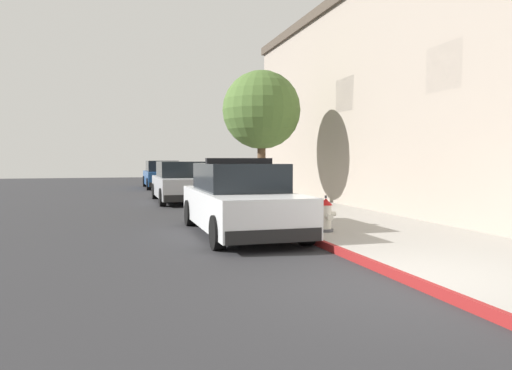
# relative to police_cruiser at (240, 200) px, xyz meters

# --- Properties ---
(ground_plane) EXTENTS (32.76, 60.00, 0.20)m
(ground_plane) POSITION_rel_police_cruiser_xyz_m (-3.12, 4.82, -0.84)
(ground_plane) COLOR #2B2B2D
(sidewalk_pavement) EXTENTS (3.55, 60.00, 0.14)m
(sidewalk_pavement) POSITION_rel_police_cruiser_xyz_m (2.88, 4.82, -0.67)
(sidewalk_pavement) COLOR #9E9991
(sidewalk_pavement) RESTS_ON ground
(curb_painted_edge) EXTENTS (0.08, 60.00, 0.14)m
(curb_painted_edge) POSITION_rel_police_cruiser_xyz_m (1.06, 4.82, -0.67)
(curb_painted_edge) COLOR maroon
(curb_painted_edge) RESTS_ON ground
(storefront_building) EXTENTS (7.07, 18.25, 7.23)m
(storefront_building) POSITION_rel_police_cruiser_xyz_m (8.06, 4.34, 2.88)
(storefront_building) COLOR gray
(storefront_building) RESTS_ON ground
(police_cruiser) EXTENTS (1.94, 4.84, 1.68)m
(police_cruiser) POSITION_rel_police_cruiser_xyz_m (0.00, 0.00, 0.00)
(police_cruiser) COLOR white
(police_cruiser) RESTS_ON ground
(parked_car_silver_ahead) EXTENTS (1.94, 4.84, 1.56)m
(parked_car_silver_ahead) POSITION_rel_police_cruiser_xyz_m (-0.19, 8.60, -0.00)
(parked_car_silver_ahead) COLOR #B2B5BA
(parked_car_silver_ahead) RESTS_ON ground
(parked_car_dark_far) EXTENTS (1.94, 4.84, 1.56)m
(parked_car_dark_far) POSITION_rel_police_cruiser_xyz_m (-0.06, 17.83, -0.00)
(parked_car_dark_far) COLOR navy
(parked_car_dark_far) RESTS_ON ground
(fire_hydrant) EXTENTS (0.44, 0.40, 0.76)m
(fire_hydrant) POSITION_rel_police_cruiser_xyz_m (1.58, -1.07, -0.26)
(fire_hydrant) COLOR #4C4C51
(fire_hydrant) RESTS_ON sidewalk_pavement
(street_tree) EXTENTS (2.67, 2.67, 4.53)m
(street_tree) POSITION_rel_police_cruiser_xyz_m (2.21, 5.68, 2.57)
(street_tree) COLOR brown
(street_tree) RESTS_ON sidewalk_pavement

